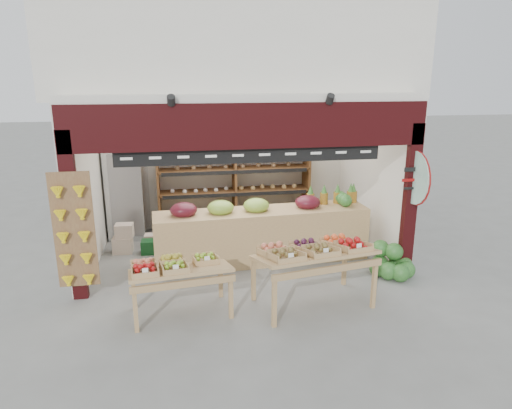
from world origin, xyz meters
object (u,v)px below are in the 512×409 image
Objects in this scene: cardboard_stack at (136,241)px; display_table_right at (314,251)px; mid_counter at (261,233)px; display_table_left at (173,268)px; watermelon_pile at (392,264)px; back_shelving at (234,175)px; refrigerator at (128,192)px.

display_table_right is at bearing -43.98° from cardboard_stack.
display_table_left is (-1.63, -1.75, 0.18)m from mid_counter.
mid_counter is at bearing 153.60° from watermelon_pile.
display_table_right reaches higher than watermelon_pile.
cardboard_stack is at bearing -153.02° from back_shelving.
refrigerator is 0.50× the size of mid_counter.
mid_counter reaches higher than cardboard_stack.
display_table_left is (0.74, -2.65, 0.50)m from cardboard_stack.
back_shelving is 1.82× the size of display_table_right.
refrigerator is 3.76m from display_table_left.
refrigerator is at bearing -177.34° from back_shelving.
mid_counter reaches higher than display_table_right.
cardboard_stack is 1.14× the size of watermelon_pile.
cardboard_stack and watermelon_pile have the same top height.
mid_counter reaches higher than watermelon_pile.
back_shelving is 4.19× the size of watermelon_pile.
back_shelving is 2.13m from mid_counter.
cardboard_stack is at bearing 136.02° from display_table_right.
mid_counter is 2.41m from watermelon_pile.
refrigerator is 3.21m from mid_counter.
display_table_right is at bearing -44.35° from refrigerator.
back_shelving is at bearing 100.26° from display_table_right.
display_table_left is at bearing -74.32° from cardboard_stack.
mid_counter is (2.57, -1.88, -0.45)m from refrigerator.
mid_counter is 2.15× the size of display_table_right.
refrigerator is at bearing 143.76° from mid_counter.
back_shelving is 3.66× the size of cardboard_stack.
back_shelving is at bearing 127.92° from watermelon_pile.
display_table_right is at bearing -155.53° from watermelon_pile.
mid_counter is at bearing -20.77° from cardboard_stack.
mid_counter is at bearing -29.73° from refrigerator.
display_table_left reaches higher than cardboard_stack.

